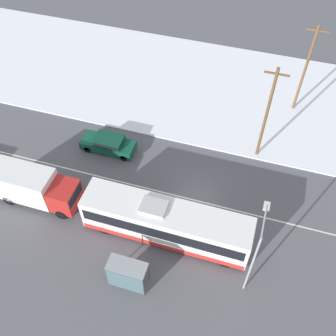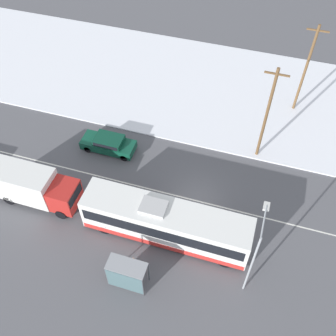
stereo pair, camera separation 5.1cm
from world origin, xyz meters
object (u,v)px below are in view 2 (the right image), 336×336
(city_bus, at_px, (166,223))
(pedestrian_at_stop, at_px, (134,263))
(bus_shelter, at_px, (126,275))
(utility_pole_snowlot, at_px, (306,69))
(box_truck, at_px, (32,185))
(streetlamp, at_px, (255,250))
(utility_pole_roadside, at_px, (267,114))
(sedan_car, at_px, (109,143))

(city_bus, relative_size, pedestrian_at_stop, 7.31)
(bus_shelter, height_order, utility_pole_snowlot, utility_pole_snowlot)
(pedestrian_at_stop, distance_m, utility_pole_snowlot, 22.23)
(box_truck, xyz_separation_m, pedestrian_at_stop, (9.42, -3.39, -0.69))
(pedestrian_at_stop, bearing_deg, box_truck, 160.19)
(city_bus, height_order, utility_pole_snowlot, utility_pole_snowlot)
(box_truck, relative_size, utility_pole_snowlot, 0.79)
(streetlamp, relative_size, utility_pole_snowlot, 0.75)
(utility_pole_snowlot, bearing_deg, utility_pole_roadside, -109.12)
(sedan_car, relative_size, bus_shelter, 1.81)
(utility_pole_roadside, bearing_deg, pedestrian_at_stop, -115.66)
(box_truck, distance_m, streetlamp, 17.10)
(box_truck, height_order, utility_pole_roadside, utility_pole_roadside)
(box_truck, relative_size, sedan_car, 1.49)
(streetlamp, height_order, utility_pole_snowlot, utility_pole_snowlot)
(city_bus, bearing_deg, box_truck, 179.49)
(city_bus, distance_m, utility_pole_snowlot, 18.66)
(sedan_car, bearing_deg, streetlamp, 147.80)
(city_bus, height_order, bus_shelter, city_bus)
(streetlamp, bearing_deg, bus_shelter, -160.03)
(utility_pole_roadside, bearing_deg, city_bus, -117.27)
(bus_shelter, distance_m, streetlamp, 8.32)
(city_bus, bearing_deg, sedan_car, 137.55)
(bus_shelter, bearing_deg, city_bus, 74.02)
(streetlamp, bearing_deg, box_truck, 173.59)
(sedan_car, bearing_deg, city_bus, 137.55)
(streetlamp, bearing_deg, sedan_car, 147.80)
(streetlamp, bearing_deg, pedestrian_at_stop, -168.50)
(utility_pole_snowlot, bearing_deg, city_bus, -114.02)
(city_bus, height_order, pedestrian_at_stop, city_bus)
(sedan_car, distance_m, pedestrian_at_stop, 11.66)
(bus_shelter, height_order, streetlamp, streetlamp)
(pedestrian_at_stop, distance_m, utility_pole_roadside, 15.05)
(bus_shelter, xyz_separation_m, streetlamp, (7.44, 2.70, 2.57))
(sedan_car, xyz_separation_m, bus_shelter, (6.00, -11.16, 0.88))
(city_bus, distance_m, bus_shelter, 4.68)
(sedan_car, bearing_deg, box_truck, 62.89)
(sedan_car, height_order, utility_pole_roadside, utility_pole_roadside)
(pedestrian_at_stop, height_order, streetlamp, streetlamp)
(bus_shelter, bearing_deg, utility_pole_roadside, 66.07)
(pedestrian_at_stop, xyz_separation_m, utility_pole_snowlot, (8.74, 20.13, 3.58))
(bus_shelter, relative_size, utility_pole_roadside, 0.29)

